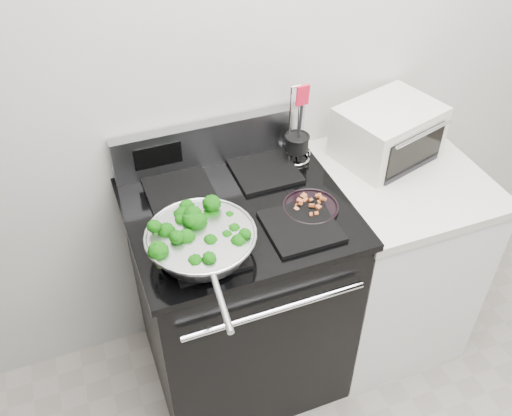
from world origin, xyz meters
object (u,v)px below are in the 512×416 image
gas_range (240,293)px  bacon_plate (311,205)px  utensil_holder (297,147)px  toaster_oven (388,132)px  skillet (201,242)px

gas_range → bacon_plate: bearing=-21.0°
utensil_holder → toaster_oven: size_ratio=0.75×
utensil_holder → bacon_plate: bearing=-105.3°
gas_range → bacon_plate: gas_range is taller
bacon_plate → toaster_oven: 0.50m
toaster_oven → utensil_holder: bearing=154.1°
gas_range → skillet: (-0.18, -0.17, 0.52)m
utensil_holder → toaster_oven: (0.37, -0.06, 0.02)m
skillet → toaster_oven: size_ratio=1.29×
gas_range → bacon_plate: 0.55m
skillet → toaster_oven: (0.87, 0.31, 0.02)m
bacon_plate → utensil_holder: (0.07, 0.29, 0.04)m
bacon_plate → gas_range: bearing=159.0°
bacon_plate → utensil_holder: utensil_holder is taller
skillet → bacon_plate: bearing=15.4°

